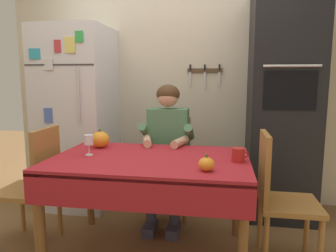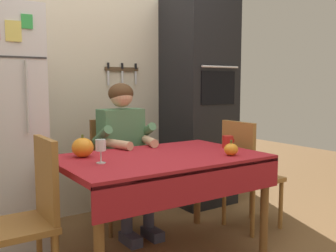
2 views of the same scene
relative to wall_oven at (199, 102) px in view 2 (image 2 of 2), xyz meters
name	(u,v)px [view 2 (image 2 of 2)]	position (x,y,z in m)	size (l,w,h in m)	color
back_wall_assembly	(94,77)	(-1.00, 0.35, 0.25)	(3.70, 0.13, 2.60)	beige
wall_oven	(199,102)	(0.00, 0.00, 0.00)	(0.60, 0.64, 2.10)	black
dining_table	(162,168)	(-1.05, -0.92, -0.39)	(1.40, 0.90, 0.74)	brown
chair_behind_person	(115,167)	(-1.03, -0.13, -0.54)	(0.40, 0.40, 0.93)	brown
seated_person	(125,145)	(-1.03, -0.32, -0.31)	(0.47, 0.55, 1.25)	#38384C
chair_right_side	(246,170)	(-0.15, -0.85, -0.54)	(0.40, 0.40, 0.93)	#9E6B33
chair_left_side	(30,211)	(-1.95, -0.91, -0.54)	(0.40, 0.40, 0.93)	#9E6B33
coffee_mug	(228,142)	(-0.43, -0.92, -0.26)	(0.11, 0.09, 0.10)	#B2231E
wine_glass	(101,146)	(-1.50, -0.91, -0.20)	(0.07, 0.07, 0.15)	white
pumpkin_large	(231,149)	(-0.63, -1.17, -0.27)	(0.10, 0.10, 0.11)	orange
pumpkin_medium	(83,147)	(-1.52, -0.65, -0.24)	(0.15, 0.15, 0.16)	orange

